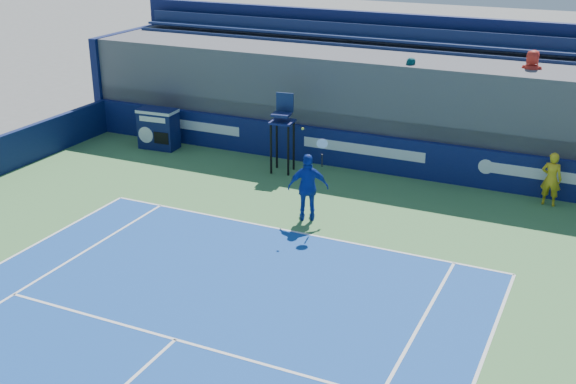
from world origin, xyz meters
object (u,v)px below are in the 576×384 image
at_px(ball_person, 551,179).
at_px(match_clock, 158,128).
at_px(umpire_chair, 283,125).
at_px(tennis_player, 308,187).

xyz_separation_m(ball_person, match_clock, (-12.79, -0.33, -0.04)).
relative_size(ball_person, umpire_chair, 0.62).
distance_m(ball_person, match_clock, 12.79).
bearing_deg(umpire_chair, match_clock, 176.27).
bearing_deg(umpire_chair, tennis_player, -54.49).
distance_m(ball_person, umpire_chair, 7.97).
bearing_deg(tennis_player, match_clock, 154.07).
xyz_separation_m(ball_person, tennis_player, (-5.67, -3.79, 0.15)).
bearing_deg(ball_person, umpire_chair, 9.56).
height_order(umpire_chair, tennis_player, tennis_player).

